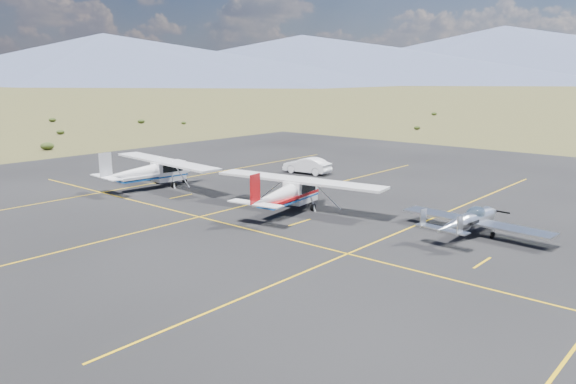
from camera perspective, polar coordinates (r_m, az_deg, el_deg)
ground at (r=31.71m, az=15.29°, el=-4.25°), size 1600.00×1600.00×0.00m
apron at (r=35.12m, az=4.95°, el=-2.29°), size 72.00×72.00×0.02m
aircraft_low_wing at (r=31.74m, az=17.96°, el=-2.75°), size 6.12×8.50×1.84m
aircraft_cessna at (r=35.20m, az=0.11°, el=0.03°), size 7.24×11.95×3.01m
aircraft_plain at (r=43.98m, az=-13.62°, el=2.14°), size 7.33×12.18×3.07m
sedan at (r=49.13m, az=1.94°, el=2.71°), size 1.99×4.41×1.41m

